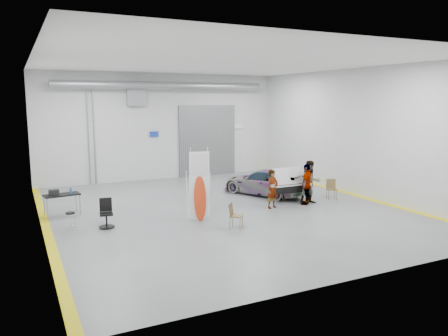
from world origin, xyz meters
name	(u,v)px	position (x,y,z in m)	size (l,w,h in m)	color
ground	(223,209)	(0.00, 0.00, 0.00)	(16.00, 16.00, 0.00)	slate
room_shell	(206,110)	(0.24, 2.22, 4.08)	(14.02, 16.18, 6.01)	#BBBEC0
sedan_car	(264,182)	(3.04, 1.67, 0.61)	(1.73, 4.23, 1.23)	silver
person_a	(273,189)	(1.97, -0.74, 0.82)	(0.60, 0.39, 1.64)	#876249
person_b	(311,182)	(3.93, -0.74, 0.95)	(0.93, 0.71, 1.90)	slate
person_c	(307,184)	(3.65, -0.85, 0.90)	(1.04, 0.43, 1.80)	#A16835
surfboard_display	(200,191)	(-1.51, -1.25, 1.13)	(0.79, 0.28, 2.79)	white
folding_chair_near	(236,221)	(-0.77, -2.72, 0.28)	(0.59, 0.68, 0.90)	brown
folding_chair_far	(331,193)	(5.30, -0.52, 0.28)	(0.57, 0.61, 0.91)	brown
shop_stool	(71,222)	(-6.09, -0.45, 0.33)	(0.34, 0.34, 0.66)	black
work_table	(60,194)	(-6.20, 1.88, 0.84)	(1.42, 0.86, 1.10)	gray
office_chair	(106,215)	(-4.90, -0.59, 0.45)	(0.55, 0.55, 1.03)	black
trunk_lid	(287,175)	(3.04, -0.19, 1.25)	(1.43, 0.87, 0.04)	silver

